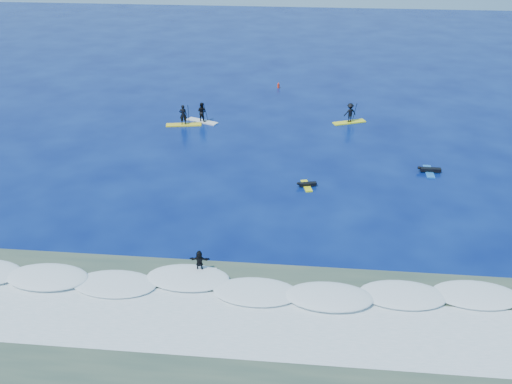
# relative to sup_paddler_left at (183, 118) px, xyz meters

# --- Properties ---
(ground) EXTENTS (160.00, 160.00, 0.00)m
(ground) POSITION_rel_sup_paddler_left_xyz_m (8.45, -14.67, -0.73)
(ground) COLOR #040E4C
(ground) RESTS_ON ground
(shallow_water) EXTENTS (90.00, 13.00, 0.01)m
(shallow_water) POSITION_rel_sup_paddler_left_xyz_m (8.45, -28.67, -0.73)
(shallow_water) COLOR #324438
(shallow_water) RESTS_ON ground
(breaking_wave) EXTENTS (40.00, 6.00, 0.30)m
(breaking_wave) POSITION_rel_sup_paddler_left_xyz_m (8.45, -24.67, -0.73)
(breaking_wave) COLOR white
(breaking_wave) RESTS_ON ground
(whitewater) EXTENTS (34.00, 5.00, 0.02)m
(whitewater) POSITION_rel_sup_paddler_left_xyz_m (8.45, -27.67, -0.73)
(whitewater) COLOR silver
(whitewater) RESTS_ON ground
(sup_paddler_left) EXTENTS (3.45, 1.42, 2.35)m
(sup_paddler_left) POSITION_rel_sup_paddler_left_xyz_m (0.00, 0.00, 0.00)
(sup_paddler_left) COLOR yellow
(sup_paddler_left) RESTS_ON ground
(sup_paddler_center) EXTENTS (3.26, 2.03, 2.25)m
(sup_paddler_center) POSITION_rel_sup_paddler_left_xyz_m (1.59, 1.08, 0.11)
(sup_paddler_center) COLOR silver
(sup_paddler_center) RESTS_ON ground
(sup_paddler_right) EXTENTS (3.29, 2.04, 2.27)m
(sup_paddler_right) POSITION_rel_sup_paddler_left_xyz_m (15.76, 2.25, 0.15)
(sup_paddler_right) COLOR yellow
(sup_paddler_right) RESTS_ON ground
(prone_paddler_near) EXTENTS (1.52, 1.98, 0.40)m
(prone_paddler_near) POSITION_rel_sup_paddler_left_xyz_m (11.95, -11.74, -0.60)
(prone_paddler_near) COLOR yellow
(prone_paddler_near) RESTS_ON ground
(prone_paddler_far) EXTENTS (1.84, 2.32, 0.49)m
(prone_paddler_far) POSITION_rel_sup_paddler_left_xyz_m (21.58, -8.27, -0.57)
(prone_paddler_far) COLOR blue
(prone_paddler_far) RESTS_ON ground
(wave_surfer) EXTENTS (1.93, 0.60, 1.39)m
(wave_surfer) POSITION_rel_sup_paddler_left_xyz_m (6.01, -23.50, 0.06)
(wave_surfer) COLOR silver
(wave_surfer) RESTS_ON breaking_wave
(marker_buoy) EXTENTS (0.29, 0.29, 0.69)m
(marker_buoy) POSITION_rel_sup_paddler_left_xyz_m (8.23, 12.69, -0.44)
(marker_buoy) COLOR red
(marker_buoy) RESTS_ON ground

